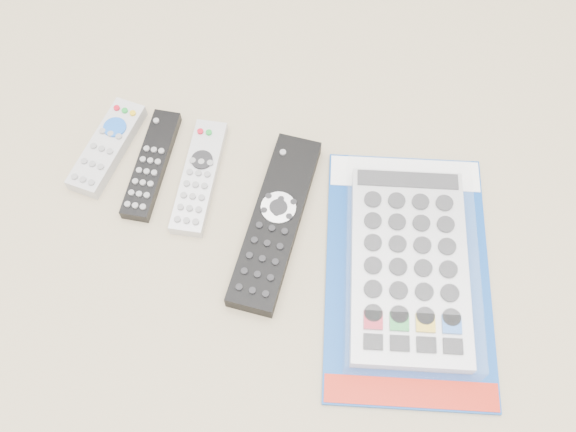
% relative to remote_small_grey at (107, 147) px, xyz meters
% --- Properties ---
extents(remote_small_grey, '(0.06, 0.16, 0.02)m').
position_rel_remote_small_grey_xyz_m(remote_small_grey, '(0.00, 0.00, 0.00)').
color(remote_small_grey, '#A8A8AA').
rests_on(remote_small_grey, ground).
extents(remote_slim_black, '(0.05, 0.18, 0.02)m').
position_rel_remote_small_grey_xyz_m(remote_slim_black, '(0.07, -0.01, -0.00)').
color(remote_slim_black, black).
rests_on(remote_slim_black, ground).
extents(remote_silver_dvd, '(0.06, 0.18, 0.02)m').
position_rel_remote_small_grey_xyz_m(remote_silver_dvd, '(0.14, -0.01, -0.00)').
color(remote_silver_dvd, '#B4B4B8').
rests_on(remote_silver_dvd, ground).
extents(remote_large_black, '(0.06, 0.26, 0.03)m').
position_rel_remote_small_grey_xyz_m(remote_large_black, '(0.27, -0.05, 0.00)').
color(remote_large_black, black).
rests_on(remote_large_black, ground).
extents(jumbo_remote_packaged, '(0.28, 0.39, 0.05)m').
position_rel_remote_small_grey_xyz_m(jumbo_remote_packaged, '(0.45, -0.07, 0.01)').
color(jumbo_remote_packaged, '#0D3E93').
rests_on(jumbo_remote_packaged, ground).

